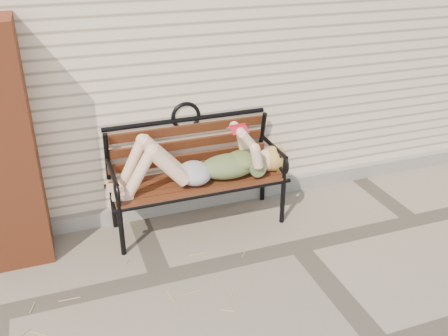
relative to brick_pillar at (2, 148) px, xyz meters
name	(u,v)px	position (x,y,z in m)	size (l,w,h in m)	color
ground	(298,247)	(2.30, -0.75, -1.00)	(80.00, 80.00, 0.00)	gray
house_wall	(196,18)	(2.30, 2.25, 0.50)	(8.00, 4.00, 3.00)	#F6E0C0
foundation_strip	(256,190)	(2.30, 0.22, -0.93)	(8.00, 0.10, 0.15)	#9A978B
brick_pillar	(2,148)	(0.00, 0.00, 0.00)	(0.50, 0.50, 2.00)	brown
garden_bench	(194,161)	(1.58, 0.01, -0.37)	(1.73, 0.69, 1.12)	black
reading_woman	(200,163)	(1.59, -0.13, -0.34)	(1.63, 0.37, 0.51)	#0A384B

